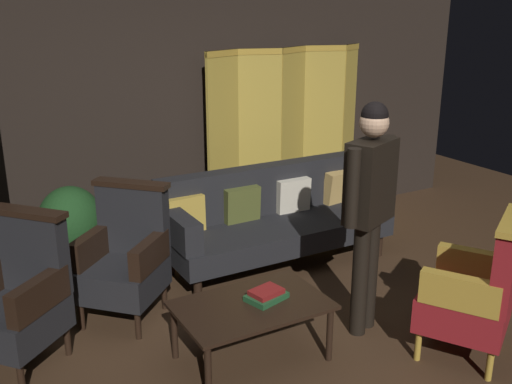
{
  "coord_description": "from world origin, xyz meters",
  "views": [
    {
      "loc": [
        -2.09,
        -2.9,
        2.31
      ],
      "look_at": [
        0.0,
        0.8,
        0.95
      ],
      "focal_mm": 41.07,
      "sensor_mm": 36.0,
      "label": 1
    }
  ],
  "objects_px": {
    "potted_plant": "(71,227)",
    "book_green_cloth": "(266,297)",
    "velvet_couch": "(273,215)",
    "book_red_leather": "(266,292)",
    "armchair_wing_right": "(125,257)",
    "standing_figure": "(369,199)",
    "folding_screen": "(292,134)",
    "armchair_gilt_accent": "(476,291)",
    "coffee_table": "(252,310)",
    "armchair_wing_left": "(17,296)"
  },
  "relations": [
    {
      "from": "armchair_wing_left",
      "to": "book_green_cloth",
      "type": "distance_m",
      "value": 1.64
    },
    {
      "from": "armchair_wing_left",
      "to": "armchair_wing_right",
      "type": "bearing_deg",
      "value": 17.85
    },
    {
      "from": "armchair_wing_left",
      "to": "standing_figure",
      "type": "bearing_deg",
      "value": -19.41
    },
    {
      "from": "potted_plant",
      "to": "velvet_couch",
      "type": "bearing_deg",
      "value": -17.03
    },
    {
      "from": "coffee_table",
      "to": "armchair_wing_right",
      "type": "relative_size",
      "value": 0.96
    },
    {
      "from": "folding_screen",
      "to": "book_green_cloth",
      "type": "height_order",
      "value": "folding_screen"
    },
    {
      "from": "armchair_wing_right",
      "to": "book_green_cloth",
      "type": "height_order",
      "value": "armchair_wing_right"
    },
    {
      "from": "armchair_wing_right",
      "to": "standing_figure",
      "type": "distance_m",
      "value": 1.87
    },
    {
      "from": "book_red_leather",
      "to": "book_green_cloth",
      "type": "bearing_deg",
      "value": 0.0
    },
    {
      "from": "coffee_table",
      "to": "armchair_gilt_accent",
      "type": "bearing_deg",
      "value": -27.87
    },
    {
      "from": "velvet_couch",
      "to": "standing_figure",
      "type": "distance_m",
      "value": 1.49
    },
    {
      "from": "velvet_couch",
      "to": "standing_figure",
      "type": "bearing_deg",
      "value": -92.1
    },
    {
      "from": "folding_screen",
      "to": "armchair_wing_left",
      "type": "height_order",
      "value": "folding_screen"
    },
    {
      "from": "armchair_wing_right",
      "to": "book_green_cloth",
      "type": "bearing_deg",
      "value": -56.5
    },
    {
      "from": "potted_plant",
      "to": "book_red_leather",
      "type": "distance_m",
      "value": 2.03
    },
    {
      "from": "folding_screen",
      "to": "coffee_table",
      "type": "relative_size",
      "value": 2.14
    },
    {
      "from": "armchair_gilt_accent",
      "to": "velvet_couch",
      "type": "bearing_deg",
      "value": 100.36
    },
    {
      "from": "armchair_wing_right",
      "to": "potted_plant",
      "type": "distance_m",
      "value": 0.87
    },
    {
      "from": "book_red_leather",
      "to": "velvet_couch",
      "type": "bearing_deg",
      "value": 57.35
    },
    {
      "from": "book_red_leather",
      "to": "armchair_gilt_accent",
      "type": "bearing_deg",
      "value": -30.18
    },
    {
      "from": "folding_screen",
      "to": "armchair_wing_left",
      "type": "relative_size",
      "value": 2.05
    },
    {
      "from": "armchair_gilt_accent",
      "to": "folding_screen",
      "type": "bearing_deg",
      "value": 82.49
    },
    {
      "from": "coffee_table",
      "to": "book_green_cloth",
      "type": "bearing_deg",
      "value": 1.68
    },
    {
      "from": "armchair_gilt_accent",
      "to": "book_green_cloth",
      "type": "distance_m",
      "value": 1.4
    },
    {
      "from": "folding_screen",
      "to": "armchair_gilt_accent",
      "type": "height_order",
      "value": "folding_screen"
    },
    {
      "from": "velvet_couch",
      "to": "potted_plant",
      "type": "height_order",
      "value": "velvet_couch"
    },
    {
      "from": "coffee_table",
      "to": "armchair_wing_left",
      "type": "height_order",
      "value": "armchair_wing_left"
    },
    {
      "from": "folding_screen",
      "to": "armchair_gilt_accent",
      "type": "bearing_deg",
      "value": -97.51
    },
    {
      "from": "armchair_gilt_accent",
      "to": "book_red_leather",
      "type": "distance_m",
      "value": 1.4
    },
    {
      "from": "folding_screen",
      "to": "standing_figure",
      "type": "bearing_deg",
      "value": -109.68
    },
    {
      "from": "coffee_table",
      "to": "armchair_gilt_accent",
      "type": "relative_size",
      "value": 0.96
    },
    {
      "from": "folding_screen",
      "to": "armchair_gilt_accent",
      "type": "distance_m",
      "value": 2.94
    },
    {
      "from": "standing_figure",
      "to": "book_red_leather",
      "type": "bearing_deg",
      "value": 175.39
    },
    {
      "from": "velvet_couch",
      "to": "book_red_leather",
      "type": "bearing_deg",
      "value": -122.65
    },
    {
      "from": "armchair_wing_right",
      "to": "potted_plant",
      "type": "height_order",
      "value": "armchair_wing_right"
    },
    {
      "from": "armchair_wing_left",
      "to": "standing_figure",
      "type": "distance_m",
      "value": 2.46
    },
    {
      "from": "armchair_gilt_accent",
      "to": "book_red_leather",
      "type": "xyz_separation_m",
      "value": [
        -1.21,
        0.7,
        -0.01
      ]
    },
    {
      "from": "folding_screen",
      "to": "potted_plant",
      "type": "relative_size",
      "value": 2.52
    },
    {
      "from": "velvet_couch",
      "to": "book_green_cloth",
      "type": "distance_m",
      "value": 1.56
    },
    {
      "from": "potted_plant",
      "to": "book_green_cloth",
      "type": "bearing_deg",
      "value": -64.72
    },
    {
      "from": "coffee_table",
      "to": "book_green_cloth",
      "type": "height_order",
      "value": "book_green_cloth"
    },
    {
      "from": "folding_screen",
      "to": "coffee_table",
      "type": "height_order",
      "value": "folding_screen"
    },
    {
      "from": "potted_plant",
      "to": "book_green_cloth",
      "type": "distance_m",
      "value": 2.03
    },
    {
      "from": "folding_screen",
      "to": "armchair_gilt_accent",
      "type": "relative_size",
      "value": 2.05
    },
    {
      "from": "armchair_gilt_accent",
      "to": "book_red_leather",
      "type": "relative_size",
      "value": 4.96
    },
    {
      "from": "folding_screen",
      "to": "standing_figure",
      "type": "distance_m",
      "value": 2.37
    },
    {
      "from": "standing_figure",
      "to": "armchair_gilt_accent",
      "type": "bearing_deg",
      "value": -56.79
    },
    {
      "from": "coffee_table",
      "to": "standing_figure",
      "type": "height_order",
      "value": "standing_figure"
    },
    {
      "from": "armchair_gilt_accent",
      "to": "book_red_leather",
      "type": "height_order",
      "value": "armchair_gilt_accent"
    },
    {
      "from": "book_green_cloth",
      "to": "armchair_wing_left",
      "type": "bearing_deg",
      "value": 153.49
    }
  ]
}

